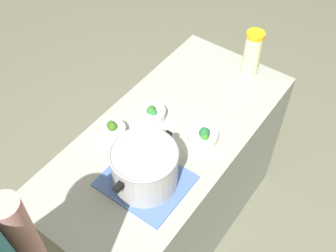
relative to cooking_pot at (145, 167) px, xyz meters
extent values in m
plane|color=#6B6D59|center=(-0.27, -0.08, -0.99)|extent=(8.00, 8.00, 0.00)
cube|color=#96A094|center=(-0.27, -0.08, -0.55)|extent=(1.38, 0.65, 0.89)
cube|color=#4D6DB1|center=(0.00, 0.00, -0.10)|extent=(0.30, 0.35, 0.01)
cylinder|color=#B7B7BC|center=(0.00, 0.00, -0.01)|extent=(0.27, 0.27, 0.18)
torus|color=#99999E|center=(0.00, 0.00, 0.09)|extent=(0.28, 0.28, 0.01)
cube|color=black|center=(-0.15, 0.00, 0.05)|extent=(0.04, 0.02, 0.02)
cube|color=black|center=(0.15, 0.00, 0.05)|extent=(0.04, 0.02, 0.02)
cylinder|color=beige|center=(-0.86, 0.02, 0.01)|extent=(0.09, 0.09, 0.23)
cylinder|color=#F9AD16|center=(-0.86, 0.02, 0.14)|extent=(0.09, 0.09, 0.02)
ellipsoid|color=yellow|center=(-0.85, 0.02, 0.07)|extent=(0.04, 0.04, 0.01)
cylinder|color=silver|center=(-0.12, -0.28, -0.08)|extent=(0.11, 0.11, 0.05)
ellipsoid|color=#386927|center=(-0.12, -0.29, -0.06)|extent=(0.04, 0.04, 0.05)
ellipsoid|color=#3C661B|center=(-0.12, -0.28, -0.05)|extent=(0.04, 0.04, 0.05)
cylinder|color=silver|center=(-0.33, 0.07, -0.08)|extent=(0.14, 0.14, 0.04)
ellipsoid|color=#327F21|center=(-0.32, 0.09, -0.06)|extent=(0.04, 0.04, 0.04)
ellipsoid|color=#226932|center=(-0.33, 0.08, -0.05)|extent=(0.05, 0.05, 0.06)
cylinder|color=silver|center=(-0.31, -0.20, -0.08)|extent=(0.12, 0.12, 0.05)
ellipsoid|color=#39811C|center=(-0.31, -0.20, -0.06)|extent=(0.04, 0.04, 0.05)
ellipsoid|color=#247A37|center=(-0.30, -0.18, -0.06)|extent=(0.04, 0.04, 0.04)
ellipsoid|color=#347634|center=(-0.30, -0.20, -0.06)|extent=(0.04, 0.04, 0.05)
cylinder|color=tan|center=(0.57, 0.06, 0.40)|extent=(0.08, 0.08, 0.30)
camera|label=1|loc=(0.74, 0.65, 1.37)|focal=44.68mm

